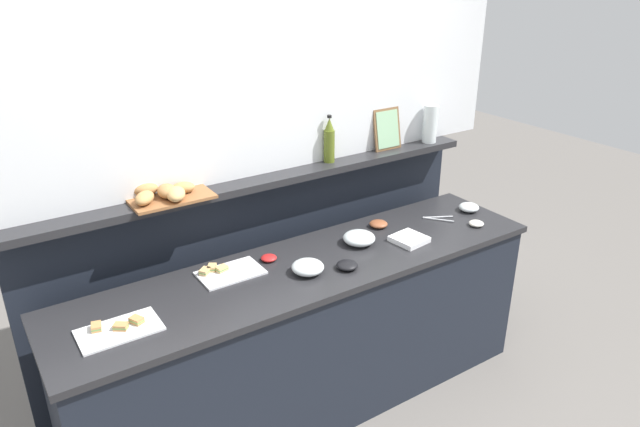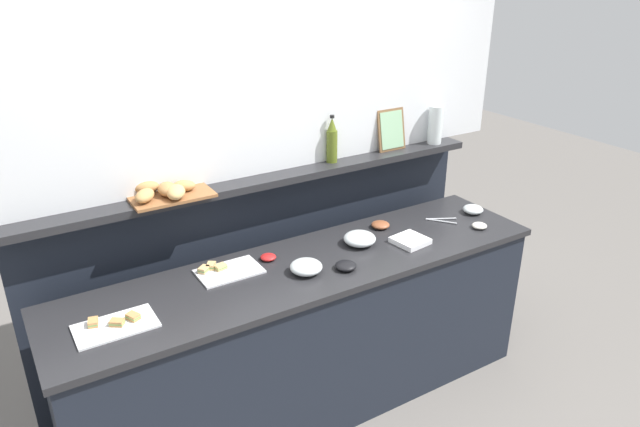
% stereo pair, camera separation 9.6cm
% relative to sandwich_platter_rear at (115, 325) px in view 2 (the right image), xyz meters
% --- Properties ---
extents(ground_plane, '(12.00, 12.00, 0.00)m').
position_rel_sandwich_platter_rear_xyz_m(ground_plane, '(0.98, 0.65, -0.91)').
color(ground_plane, slate).
extents(buffet_counter, '(2.62, 0.63, 0.90)m').
position_rel_sandwich_platter_rear_xyz_m(buffet_counter, '(0.98, 0.05, -0.46)').
color(buffet_counter, black).
rests_on(buffet_counter, ground_plane).
extents(back_ledge_unit, '(2.70, 0.22, 1.25)m').
position_rel_sandwich_platter_rear_xyz_m(back_ledge_unit, '(0.98, 0.54, -0.25)').
color(back_ledge_unit, black).
rests_on(back_ledge_unit, ground_plane).
extents(upper_wall_panel, '(3.30, 0.08, 1.35)m').
position_rel_sandwich_platter_rear_xyz_m(upper_wall_panel, '(0.98, 0.56, 1.02)').
color(upper_wall_panel, silver).
rests_on(upper_wall_panel, back_ledge_unit).
extents(sandwich_platter_rear, '(0.34, 0.20, 0.04)m').
position_rel_sandwich_platter_rear_xyz_m(sandwich_platter_rear, '(0.00, 0.00, 0.00)').
color(sandwich_platter_rear, white).
rests_on(sandwich_platter_rear, buffet_counter).
extents(sandwich_platter_side, '(0.31, 0.21, 0.04)m').
position_rel_sandwich_platter_rear_xyz_m(sandwich_platter_side, '(0.59, 0.19, 0.00)').
color(sandwich_platter_side, silver).
rests_on(sandwich_platter_side, buffet_counter).
extents(glass_bowl_large, '(0.12, 0.12, 0.05)m').
position_rel_sandwich_platter_rear_xyz_m(glass_bowl_large, '(2.17, 0.08, 0.01)').
color(glass_bowl_large, silver).
rests_on(glass_bowl_large, buffet_counter).
extents(glass_bowl_medium, '(0.18, 0.18, 0.07)m').
position_rel_sandwich_platter_rear_xyz_m(glass_bowl_medium, '(1.33, 0.09, 0.02)').
color(glass_bowl_medium, silver).
rests_on(glass_bowl_medium, buffet_counter).
extents(glass_bowl_small, '(0.16, 0.16, 0.07)m').
position_rel_sandwich_platter_rear_xyz_m(glass_bowl_small, '(0.93, -0.02, 0.02)').
color(glass_bowl_small, silver).
rests_on(glass_bowl_small, buffet_counter).
extents(condiment_bowl_teal, '(0.09, 0.09, 0.03)m').
position_rel_sandwich_platter_rear_xyz_m(condiment_bowl_teal, '(2.05, -0.10, 0.01)').
color(condiment_bowl_teal, silver).
rests_on(condiment_bowl_teal, buffet_counter).
extents(condiment_bowl_dark, '(0.08, 0.08, 0.03)m').
position_rel_sandwich_platter_rear_xyz_m(condiment_bowl_dark, '(0.83, 0.20, 0.01)').
color(condiment_bowl_dark, red).
rests_on(condiment_bowl_dark, buffet_counter).
extents(condiment_bowl_cream, '(0.11, 0.11, 0.04)m').
position_rel_sandwich_platter_rear_xyz_m(condiment_bowl_cream, '(1.12, -0.09, 0.01)').
color(condiment_bowl_cream, black).
rests_on(condiment_bowl_cream, buffet_counter).
extents(condiment_bowl_red, '(0.11, 0.11, 0.04)m').
position_rel_sandwich_platter_rear_xyz_m(condiment_bowl_red, '(1.56, 0.21, 0.01)').
color(condiment_bowl_red, brown).
rests_on(condiment_bowl_red, buffet_counter).
extents(serving_tongs, '(0.17, 0.15, 0.01)m').
position_rel_sandwich_platter_rear_xyz_m(serving_tongs, '(1.92, 0.10, -0.00)').
color(serving_tongs, '#B7BABF').
rests_on(serving_tongs, buffet_counter).
extents(napkin_stack, '(0.19, 0.19, 0.03)m').
position_rel_sandwich_platter_rear_xyz_m(napkin_stack, '(1.58, -0.04, 0.01)').
color(napkin_stack, white).
rests_on(napkin_stack, buffet_counter).
extents(olive_oil_bottle, '(0.06, 0.06, 0.28)m').
position_rel_sandwich_platter_rear_xyz_m(olive_oil_bottle, '(1.40, 0.49, 0.46)').
color(olive_oil_bottle, '#56661E').
rests_on(olive_oil_bottle, back_ledge_unit).
extents(bread_basket, '(0.41, 0.29, 0.08)m').
position_rel_sandwich_platter_rear_xyz_m(bread_basket, '(0.41, 0.45, 0.37)').
color(bread_basket, brown).
rests_on(bread_basket, back_ledge_unit).
extents(framed_picture, '(0.19, 0.06, 0.25)m').
position_rel_sandwich_platter_rear_xyz_m(framed_picture, '(1.84, 0.50, 0.46)').
color(framed_picture, brown).
rests_on(framed_picture, back_ledge_unit).
extents(water_carafe, '(0.09, 0.09, 0.24)m').
position_rel_sandwich_platter_rear_xyz_m(water_carafe, '(2.16, 0.46, 0.46)').
color(water_carafe, silver).
rests_on(water_carafe, back_ledge_unit).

